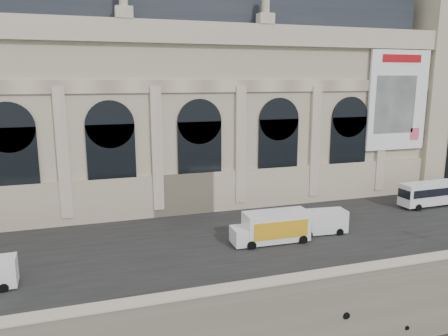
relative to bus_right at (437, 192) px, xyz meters
name	(u,v)px	position (x,y,z in m)	size (l,w,h in m)	color
quay	(204,205)	(-25.37, 19.26, -4.76)	(160.00, 70.00, 6.00)	gray
street	(256,231)	(-25.37, -1.74, -1.73)	(160.00, 24.00, 0.06)	#2D2D2D
parapet	(321,280)	(-25.37, -15.14, -1.14)	(160.00, 1.40, 1.21)	gray
museum	(167,95)	(-31.34, 15.12, 11.97)	(69.00, 18.70, 29.10)	#BDB091
clock_pavilion	(432,68)	(8.63, 12.19, 15.66)	(13.00, 14.72, 36.70)	#BDB091
bus_right	(437,192)	(0.00, 0.00, 0.00)	(10.72, 2.78, 3.13)	white
van_c	(317,222)	(-19.63, -4.43, -0.50)	(5.71, 2.69, 2.47)	white
box_truck	(272,227)	(-25.13, -5.25, -0.20)	(7.74, 2.88, 3.10)	white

